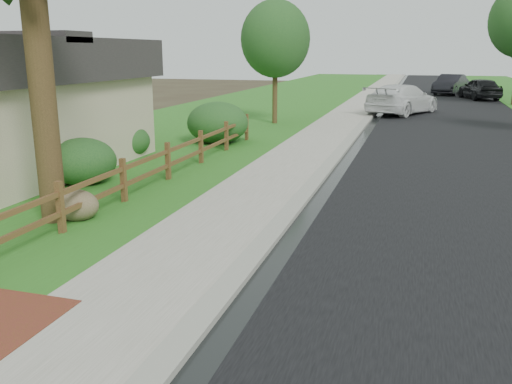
% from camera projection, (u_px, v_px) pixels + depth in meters
% --- Properties ---
extents(ground, '(120.00, 120.00, 0.00)m').
position_uv_depth(ground, '(166.00, 328.00, 7.13)').
color(ground, '#362B1D').
extents(road, '(8.00, 90.00, 0.02)m').
position_uv_depth(road, '(444.00, 102.00, 38.28)').
color(road, black).
rests_on(road, ground).
extents(curb, '(0.40, 90.00, 0.12)m').
position_uv_depth(curb, '(383.00, 100.00, 39.43)').
color(curb, gray).
rests_on(curb, ground).
extents(wet_gutter, '(0.50, 90.00, 0.00)m').
position_uv_depth(wet_gutter, '(388.00, 101.00, 39.35)').
color(wet_gutter, black).
rests_on(wet_gutter, road).
extents(sidewalk, '(2.20, 90.00, 0.10)m').
position_uv_depth(sidewalk, '(365.00, 100.00, 39.80)').
color(sidewalk, gray).
rests_on(sidewalk, ground).
extents(grass_strip, '(1.60, 90.00, 0.06)m').
position_uv_depth(grass_strip, '(339.00, 99.00, 40.33)').
color(grass_strip, '#2B5F1B').
rests_on(grass_strip, ground).
extents(lawn_near, '(9.00, 90.00, 0.04)m').
position_uv_depth(lawn_near, '(272.00, 98.00, 41.79)').
color(lawn_near, '#2B5F1B').
rests_on(lawn_near, ground).
extents(ranch_fence, '(0.12, 16.92, 1.10)m').
position_uv_depth(ranch_fence, '(147.00, 168.00, 13.91)').
color(ranch_fence, '#472717').
rests_on(ranch_fence, ground).
extents(white_suv, '(4.46, 6.26, 1.68)m').
position_uv_depth(white_suv, '(402.00, 99.00, 30.98)').
color(white_suv, silver).
rests_on(white_suv, road).
extents(dark_car_mid, '(3.11, 5.02, 1.60)m').
position_uv_depth(dark_car_mid, '(480.00, 88.00, 40.40)').
color(dark_car_mid, black).
rests_on(dark_car_mid, road).
extents(dark_car_far, '(3.08, 5.26, 1.64)m').
position_uv_depth(dark_car_far, '(450.00, 84.00, 44.91)').
color(dark_car_far, black).
rests_on(dark_car_far, road).
extents(boulder, '(1.22, 1.05, 0.69)m').
position_uv_depth(boulder, '(76.00, 205.00, 11.57)').
color(boulder, brown).
rests_on(boulder, ground).
extents(shrub_b, '(1.91, 1.91, 1.28)m').
position_uv_depth(shrub_b, '(82.00, 162.00, 14.65)').
color(shrub_b, '#17401C').
rests_on(shrub_b, ground).
extents(shrub_c, '(1.94, 1.94, 1.11)m').
position_uv_depth(shrub_c, '(127.00, 141.00, 18.50)').
color(shrub_c, '#17401C').
rests_on(shrub_c, ground).
extents(shrub_d, '(2.40, 2.40, 1.63)m').
position_uv_depth(shrub_d, '(218.00, 123.00, 21.16)').
color(shrub_d, '#17401C').
rests_on(shrub_d, ground).
extents(tree_near_left, '(3.35, 3.35, 5.94)m').
position_uv_depth(tree_near_left, '(275.00, 39.00, 26.03)').
color(tree_near_left, '#382C17').
rests_on(tree_near_left, ground).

